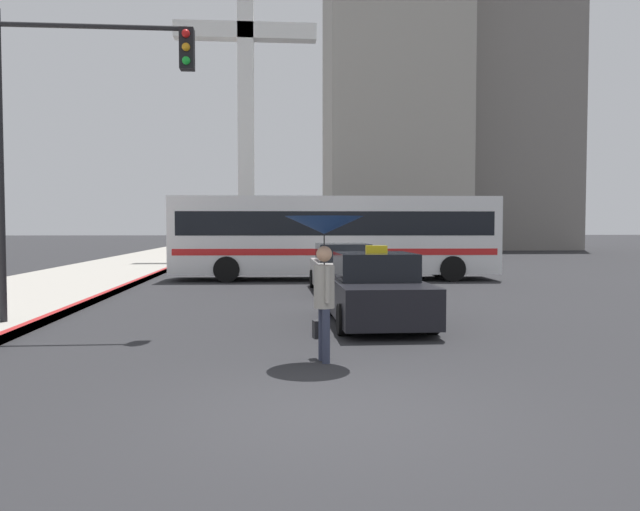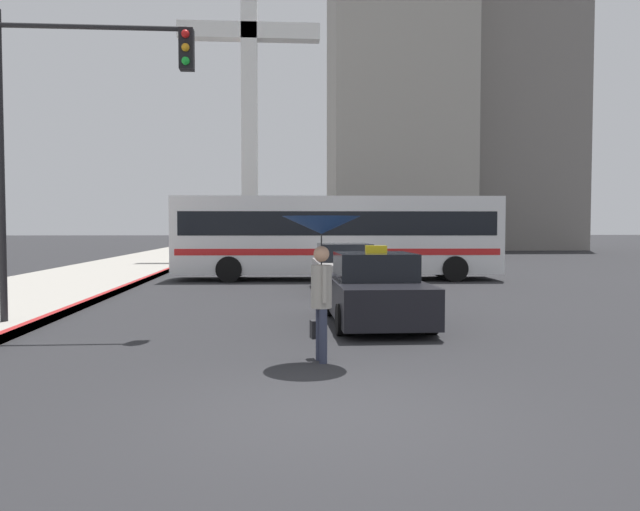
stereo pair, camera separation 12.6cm
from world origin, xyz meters
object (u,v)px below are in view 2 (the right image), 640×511
at_px(taxi, 376,292).
at_px(pedestrian_with_umbrella, 321,241).
at_px(monument_cross, 249,81).
at_px(city_bus, 337,234).
at_px(traffic_light, 75,110).
at_px(sedan_red, 345,270).

bearing_deg(taxi, pedestrian_with_umbrella, 68.66).
distance_m(taxi, monument_cross, 25.09).
distance_m(pedestrian_with_umbrella, monument_cross, 27.90).
height_order(taxi, city_bus, city_bus).
bearing_deg(traffic_light, city_bus, 61.38).
bearing_deg(taxi, sedan_red, -90.66).
height_order(sedan_red, traffic_light, traffic_light).
bearing_deg(sedan_red, pedestrian_with_umbrella, 81.70).
distance_m(taxi, pedestrian_with_umbrella, 4.02).
xyz_separation_m(taxi, city_bus, (0.27, 11.19, 1.09)).
bearing_deg(pedestrian_with_umbrella, city_bus, -16.23).
bearing_deg(pedestrian_with_umbrella, sedan_red, -18.07).
relative_size(taxi, sedan_red, 0.91).
height_order(city_bus, monument_cross, monument_cross).
relative_size(sedan_red, monument_cross, 0.25).
bearing_deg(pedestrian_with_umbrella, taxi, -31.11).
distance_m(city_bus, monument_cross, 14.98).
bearing_deg(city_bus, traffic_light, -26.36).
distance_m(city_bus, pedestrian_with_umbrella, 14.88).
height_order(taxi, pedestrian_with_umbrella, pedestrian_with_umbrella).
bearing_deg(pedestrian_with_umbrella, monument_cross, -5.14).
distance_m(sedan_red, city_bus, 4.77).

